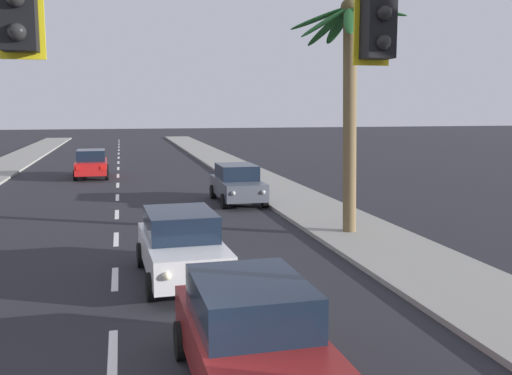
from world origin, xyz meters
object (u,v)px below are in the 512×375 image
Objects in this scene: sedan_oncoming_far at (91,163)px; palm_right_second at (350,75)px; traffic_signal_mast at (378,58)px; sedan_third_in_queue at (181,245)px; sedan_parked_nearest_kerb at (237,183)px; sedan_lead_at_stop_bar at (252,336)px.

sedan_oncoming_far is 20.63m from palm_right_second.
traffic_signal_mast is 1.48× the size of palm_right_second.
sedan_third_in_queue is 11.43m from sedan_parked_nearest_kerb.
palm_right_second reaches higher than sedan_parked_nearest_kerb.
sedan_parked_nearest_kerb is 8.72m from palm_right_second.
traffic_signal_mast reaches higher than sedan_parked_nearest_kerb.
sedan_lead_at_stop_bar and sedan_oncoming_far have the same top height.
traffic_signal_mast is 2.50× the size of sedan_oncoming_far.
palm_right_second is (2.19, -7.24, 4.34)m from sedan_parked_nearest_kerb.
sedan_lead_at_stop_bar is at bearing -119.38° from palm_right_second.
sedan_lead_at_stop_bar is (-0.99, 1.91, -3.85)m from traffic_signal_mast.
sedan_third_in_queue is (-1.41, 7.79, -3.85)m from traffic_signal_mast.
traffic_signal_mast is 30.10m from sedan_oncoming_far.
traffic_signal_mast reaches higher than sedan_lead_at_stop_bar.
sedan_parked_nearest_kerb is at bearing 79.33° from sedan_lead_at_stop_bar.
sedan_lead_at_stop_bar is 27.83m from sedan_oncoming_far.
sedan_oncoming_far is at bearing 97.30° from sedan_lead_at_stop_bar.
sedan_third_in_queue is 0.60× the size of palm_right_second.
traffic_signal_mast is at bearing -96.63° from sedan_parked_nearest_kerb.
sedan_oncoming_far is 0.59× the size of palm_right_second.
sedan_oncoming_far is (-3.11, 21.72, 0.00)m from sedan_third_in_queue.
sedan_parked_nearest_kerb is 0.59× the size of palm_right_second.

